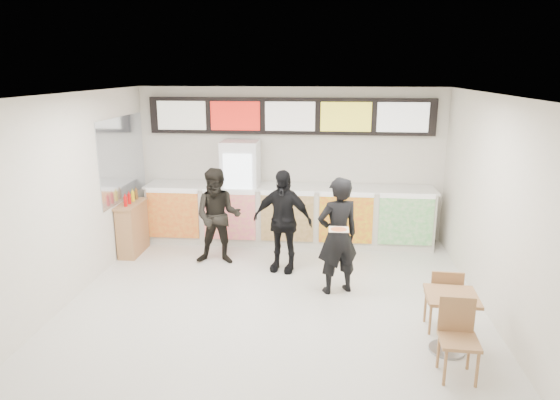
# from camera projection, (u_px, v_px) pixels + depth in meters

# --- Properties ---
(floor) EXTENTS (7.00, 7.00, 0.00)m
(floor) POSITION_uv_depth(u_px,v_px,m) (271.00, 317.00, 6.91)
(floor) COLOR beige
(floor) RESTS_ON ground
(ceiling) EXTENTS (7.00, 7.00, 0.00)m
(ceiling) POSITION_uv_depth(u_px,v_px,m) (270.00, 96.00, 6.15)
(ceiling) COLOR white
(ceiling) RESTS_ON wall_back
(wall_back) EXTENTS (6.00, 0.00, 6.00)m
(wall_back) POSITION_uv_depth(u_px,v_px,m) (290.00, 164.00, 9.90)
(wall_back) COLOR silver
(wall_back) RESTS_ON floor
(wall_left) EXTENTS (0.00, 7.00, 7.00)m
(wall_left) POSITION_uv_depth(u_px,v_px,m) (52.00, 207.00, 6.80)
(wall_left) COLOR silver
(wall_left) RESTS_ON floor
(wall_right) EXTENTS (0.00, 7.00, 7.00)m
(wall_right) POSITION_uv_depth(u_px,v_px,m) (508.00, 219.00, 6.26)
(wall_right) COLOR silver
(wall_right) RESTS_ON floor
(service_counter) EXTENTS (5.56, 0.77, 1.14)m
(service_counter) POSITION_uv_depth(u_px,v_px,m) (289.00, 214.00, 9.74)
(service_counter) COLOR silver
(service_counter) RESTS_ON floor
(menu_board) EXTENTS (5.50, 0.14, 0.70)m
(menu_board) POSITION_uv_depth(u_px,v_px,m) (290.00, 116.00, 9.57)
(menu_board) COLOR black
(menu_board) RESTS_ON wall_back
(drinks_fridge) EXTENTS (0.70, 0.67, 2.00)m
(drinks_fridge) POSITION_uv_depth(u_px,v_px,m) (241.00, 192.00, 9.73)
(drinks_fridge) COLOR white
(drinks_fridge) RESTS_ON floor
(mirror_panel) EXTENTS (0.01, 2.00, 1.50)m
(mirror_panel) POSITION_uv_depth(u_px,v_px,m) (123.00, 158.00, 9.09)
(mirror_panel) COLOR #B2B7BF
(mirror_panel) RESTS_ON wall_left
(customer_main) EXTENTS (0.78, 0.66, 1.80)m
(customer_main) POSITION_uv_depth(u_px,v_px,m) (338.00, 236.00, 7.47)
(customer_main) COLOR black
(customer_main) RESTS_ON floor
(customer_left) EXTENTS (0.85, 0.67, 1.70)m
(customer_left) POSITION_uv_depth(u_px,v_px,m) (218.00, 217.00, 8.64)
(customer_left) COLOR black
(customer_left) RESTS_ON floor
(customer_mid) EXTENTS (1.09, 0.64, 1.74)m
(customer_mid) POSITION_uv_depth(u_px,v_px,m) (282.00, 221.00, 8.32)
(customer_mid) COLOR black
(customer_mid) RESTS_ON floor
(pizza_slice) EXTENTS (0.36, 0.36, 0.02)m
(pizza_slice) POSITION_uv_depth(u_px,v_px,m) (339.00, 229.00, 6.97)
(pizza_slice) COLOR beige
(pizza_slice) RESTS_ON customer_main
(cafe_table) EXTENTS (0.62, 1.52, 0.88)m
(cafe_table) POSITION_uv_depth(u_px,v_px,m) (450.00, 312.00, 5.95)
(cafe_table) COLOR #9D7147
(cafe_table) RESTS_ON floor
(condiment_ledge) EXTENTS (0.35, 0.86, 1.15)m
(condiment_ledge) POSITION_uv_depth(u_px,v_px,m) (133.00, 228.00, 9.19)
(condiment_ledge) COLOR #9D7147
(condiment_ledge) RESTS_ON floor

